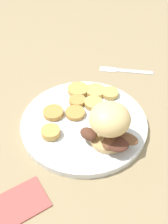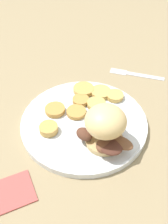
% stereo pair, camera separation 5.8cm
% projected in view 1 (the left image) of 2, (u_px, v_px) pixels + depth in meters
% --- Properties ---
extents(ground_plane, '(4.00, 4.00, 0.00)m').
position_uv_depth(ground_plane, '(84.00, 125.00, 0.61)').
color(ground_plane, '#937F5B').
extents(dinner_plate, '(0.29, 0.29, 0.02)m').
position_uv_depth(dinner_plate, '(84.00, 122.00, 0.61)').
color(dinner_plate, white).
rests_on(dinner_plate, ground_plane).
extents(sandwich, '(0.10, 0.12, 0.09)m').
position_uv_depth(sandwich, '(110.00, 125.00, 0.53)').
color(sandwich, tan).
rests_on(sandwich, dinner_plate).
extents(potato_round_0, '(0.05, 0.05, 0.01)m').
position_uv_depth(potato_round_0, '(74.00, 114.00, 0.61)').
color(potato_round_0, '#BC8942').
rests_on(potato_round_0, dinner_plate).
extents(potato_round_1, '(0.05, 0.05, 0.01)m').
position_uv_depth(potato_round_1, '(53.00, 113.00, 0.61)').
color(potato_round_1, '#BC8942').
rests_on(potato_round_1, dinner_plate).
extents(potato_round_2, '(0.05, 0.05, 0.01)m').
position_uv_depth(potato_round_2, '(94.00, 103.00, 0.63)').
color(potato_round_2, tan).
rests_on(potato_round_2, dinner_plate).
extents(potato_round_3, '(0.04, 0.04, 0.01)m').
position_uv_depth(potato_round_3, '(77.00, 101.00, 0.64)').
color(potato_round_3, '#BC8942').
rests_on(potato_round_3, dinner_plate).
extents(potato_round_4, '(0.05, 0.05, 0.01)m').
position_uv_depth(potato_round_4, '(96.00, 91.00, 0.67)').
color(potato_round_4, tan).
rests_on(potato_round_4, dinner_plate).
extents(potato_round_5, '(0.04, 0.04, 0.02)m').
position_uv_depth(potato_round_5, '(51.00, 132.00, 0.57)').
color(potato_round_5, tan).
rests_on(potato_round_5, dinner_plate).
extents(potato_round_6, '(0.05, 0.05, 0.01)m').
position_uv_depth(potato_round_6, '(78.00, 90.00, 0.67)').
color(potato_round_6, tan).
rests_on(potato_round_6, dinner_plate).
extents(potato_round_7, '(0.04, 0.04, 0.01)m').
position_uv_depth(potato_round_7, '(110.00, 93.00, 0.66)').
color(potato_round_7, tan).
rests_on(potato_round_7, dinner_plate).
extents(fork, '(0.10, 0.14, 0.00)m').
position_uv_depth(fork, '(125.00, 70.00, 0.77)').
color(fork, silver).
rests_on(fork, ground_plane).
extents(napkin, '(0.12, 0.10, 0.01)m').
position_uv_depth(napkin, '(16.00, 204.00, 0.47)').
color(napkin, '#B24C47').
rests_on(napkin, ground_plane).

